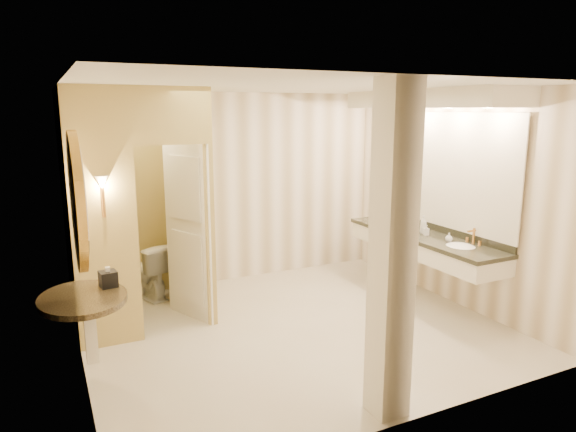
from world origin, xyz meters
The scene contains 16 objects.
floor centered at (0.00, 0.00, 0.00)m, with size 4.50×4.50×0.00m, color beige.
ceiling centered at (0.00, 0.00, 2.70)m, with size 4.50×4.50×0.00m, color silver.
wall_back centered at (0.00, 2.00, 1.35)m, with size 4.50×0.02×2.70m, color white.
wall_front centered at (0.00, -2.00, 1.35)m, with size 4.50×0.02×2.70m, color white.
wall_left centered at (-2.25, 0.00, 1.35)m, with size 0.02×4.00×2.70m, color white.
wall_right centered at (2.25, 0.00, 1.35)m, with size 0.02×4.00×2.70m, color white.
toilet_closet centered at (-1.12, 0.97, 1.39)m, with size 1.50×1.55×2.70m.
wall_sconce centered at (-1.93, 0.43, 1.73)m, with size 0.14×0.14×0.42m.
vanity centered at (1.98, 0.15, 1.63)m, with size 0.75×2.63×2.09m.
console_shelf centered at (-2.21, -0.34, 1.34)m, with size 0.92×0.92×1.91m.
pillar centered at (-0.05, -1.80, 1.35)m, with size 0.27×0.27×2.70m, color white.
tissue_box centered at (-1.99, -0.19, 0.95)m, with size 0.15×0.15×0.15m, color black.
toilet centered at (-1.29, 1.75, 0.37)m, with size 0.41×0.73×0.74m, color white.
soap_bottle_a centered at (1.94, 0.08, 0.94)m, with size 0.06×0.06×0.14m, color beige.
soap_bottle_b centered at (1.96, -0.30, 0.93)m, with size 0.09×0.09×0.11m, color silver.
soap_bottle_c centered at (1.97, 0.18, 0.99)m, with size 0.09×0.09×0.23m, color #C6B28C.
Camera 1 is at (-2.47, -4.91, 2.46)m, focal length 32.00 mm.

